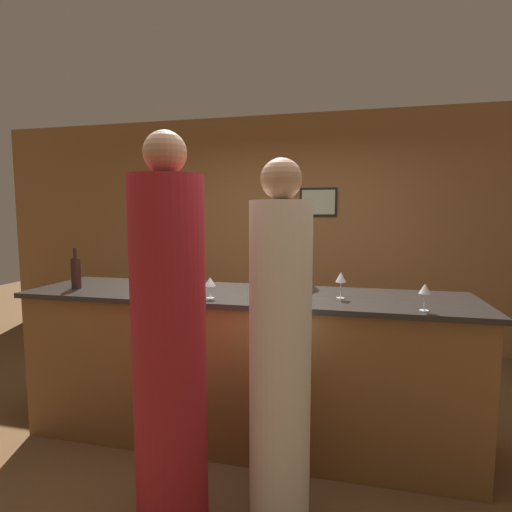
{
  "coord_description": "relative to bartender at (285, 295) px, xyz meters",
  "views": [
    {
      "loc": [
        0.71,
        -2.65,
        1.6
      ],
      "look_at": [
        0.07,
        0.1,
        1.31
      ],
      "focal_mm": 28.0,
      "sensor_mm": 36.0,
      "label": 1
    }
  ],
  "objects": [
    {
      "name": "ground_plane",
      "position": [
        -0.17,
        -0.77,
        -0.9
      ],
      "size": [
        14.0,
        14.0,
        0.0
      ],
      "primitive_type": "plane",
      "color": "brown"
    },
    {
      "name": "back_wall",
      "position": [
        -0.17,
        1.46,
        0.5
      ],
      "size": [
        8.0,
        0.08,
        2.8
      ],
      "color": "olive",
      "rests_on": "ground_plane"
    },
    {
      "name": "bar_counter",
      "position": [
        -0.17,
        -0.77,
        -0.37
      ],
      "size": [
        3.11,
        0.76,
        1.06
      ],
      "color": "brown",
      "rests_on": "ground_plane"
    },
    {
      "name": "bartender",
      "position": [
        0.0,
        0.0,
        0.0
      ],
      "size": [
        0.32,
        0.32,
        1.91
      ],
      "rotation": [
        0.0,
        0.0,
        3.14
      ],
      "color": "orange",
      "rests_on": "ground_plane"
    },
    {
      "name": "guest_0",
      "position": [
        0.22,
        -1.5,
        -0.02
      ],
      "size": [
        0.31,
        0.31,
        1.87
      ],
      "color": "silver",
      "rests_on": "ground_plane"
    },
    {
      "name": "guest_1",
      "position": [
        -0.31,
        -1.65,
        0.03
      ],
      "size": [
        0.36,
        0.36,
        2.0
      ],
      "color": "maroon",
      "rests_on": "ground_plane"
    },
    {
      "name": "wine_bottle_0",
      "position": [
        -0.13,
        -0.61,
        0.28
      ],
      "size": [
        0.07,
        0.07,
        0.29
      ],
      "color": "black",
      "rests_on": "bar_counter"
    },
    {
      "name": "wine_bottle_1",
      "position": [
        -1.42,
        -0.89,
        0.28
      ],
      "size": [
        0.07,
        0.07,
        0.3
      ],
      "color": "black",
      "rests_on": "bar_counter"
    },
    {
      "name": "wine_glass_0",
      "position": [
        0.5,
        -0.81,
        0.3
      ],
      "size": [
        0.07,
        0.07,
        0.17
      ],
      "color": "silver",
      "rests_on": "bar_counter"
    },
    {
      "name": "wine_glass_1",
      "position": [
        -0.56,
        -1.07,
        0.3
      ],
      "size": [
        0.08,
        0.08,
        0.17
      ],
      "color": "silver",
      "rests_on": "bar_counter"
    },
    {
      "name": "wine_glass_2",
      "position": [
        0.97,
        -1.05,
        0.28
      ],
      "size": [
        0.07,
        0.07,
        0.16
      ],
      "color": "silver",
      "rests_on": "bar_counter"
    },
    {
      "name": "wine_glass_3",
      "position": [
        -0.92,
        -0.88,
        0.28
      ],
      "size": [
        0.06,
        0.06,
        0.16
      ],
      "color": "silver",
      "rests_on": "bar_counter"
    },
    {
      "name": "wine_glass_4",
      "position": [
        -0.33,
        -1.0,
        0.27
      ],
      "size": [
        0.07,
        0.07,
        0.14
      ],
      "color": "silver",
      "rests_on": "bar_counter"
    }
  ]
}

